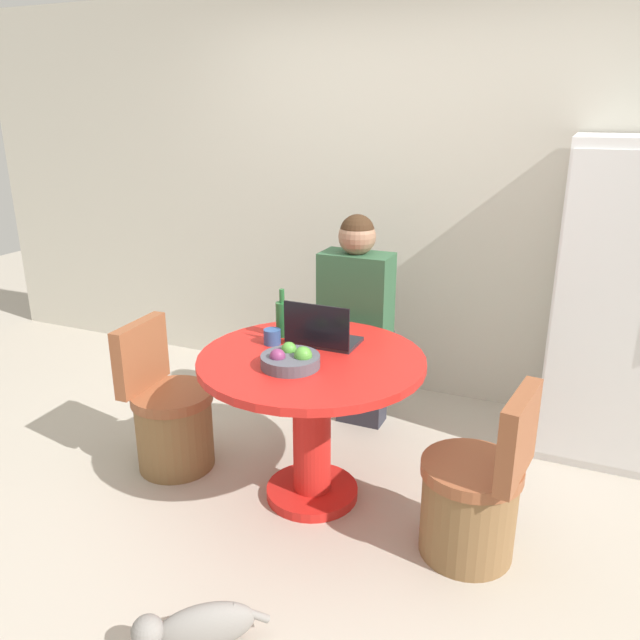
# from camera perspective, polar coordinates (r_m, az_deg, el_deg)

# --- Properties ---
(ground_plane) EXTENTS (12.00, 12.00, 0.00)m
(ground_plane) POSITION_cam_1_polar(r_m,az_deg,el_deg) (3.18, -2.09, -17.22)
(ground_plane) COLOR #B2A899
(wall_back) EXTENTS (7.00, 0.06, 2.60)m
(wall_back) POSITION_cam_1_polar(r_m,az_deg,el_deg) (4.15, 7.75, 10.81)
(wall_back) COLOR beige
(wall_back) RESTS_ON ground_plane
(refrigerator) EXTENTS (0.62, 0.64, 1.74)m
(refrigerator) POSITION_cam_1_polar(r_m,az_deg,el_deg) (3.73, 25.42, 1.42)
(refrigerator) COLOR white
(refrigerator) RESTS_ON ground_plane
(dining_table) EXTENTS (1.08, 1.08, 0.76)m
(dining_table) POSITION_cam_1_polar(r_m,az_deg,el_deg) (3.02, -0.77, -7.21)
(dining_table) COLOR red
(dining_table) RESTS_ON ground_plane
(chair_right_side) EXTENTS (0.45, 0.44, 0.81)m
(chair_right_side) POSITION_cam_1_polar(r_m,az_deg,el_deg) (2.87, 13.89, -15.67)
(chair_right_side) COLOR brown
(chair_right_side) RESTS_ON ground_plane
(chair_left_side) EXTENTS (0.43, 0.43, 0.81)m
(chair_left_side) POSITION_cam_1_polar(r_m,az_deg,el_deg) (3.50, -13.50, -8.86)
(chair_left_side) COLOR brown
(chair_left_side) RESTS_ON ground_plane
(person_seated) EXTENTS (0.40, 0.37, 1.32)m
(person_seated) POSITION_cam_1_polar(r_m,az_deg,el_deg) (3.62, 3.50, 0.37)
(person_seated) COLOR #2D2D38
(person_seated) RESTS_ON ground_plane
(laptop) EXTENTS (0.34, 0.21, 0.23)m
(laptop) POSITION_cam_1_polar(r_m,az_deg,el_deg) (3.06, 0.17, -1.41)
(laptop) COLOR #232328
(laptop) RESTS_ON dining_table
(fruit_bowl) EXTENTS (0.27, 0.27, 0.10)m
(fruit_bowl) POSITION_cam_1_polar(r_m,az_deg,el_deg) (2.81, -2.70, -3.61)
(fruit_bowl) COLOR #4C4C56
(fruit_bowl) RESTS_ON dining_table
(coffee_cup) EXTENTS (0.08, 0.08, 0.08)m
(coffee_cup) POSITION_cam_1_polar(r_m,az_deg,el_deg) (3.08, -4.39, -1.53)
(coffee_cup) COLOR #2D4C84
(coffee_cup) RESTS_ON dining_table
(bottle) EXTENTS (0.07, 0.07, 0.25)m
(bottle) POSITION_cam_1_polar(r_m,az_deg,el_deg) (3.16, -3.47, 0.18)
(bottle) COLOR #23602D
(bottle) RESTS_ON dining_table
(cat) EXTENTS (0.41, 0.35, 0.18)m
(cat) POSITION_cam_1_polar(r_m,az_deg,el_deg) (2.55, -11.16, -25.82)
(cat) COLOR gray
(cat) RESTS_ON ground_plane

